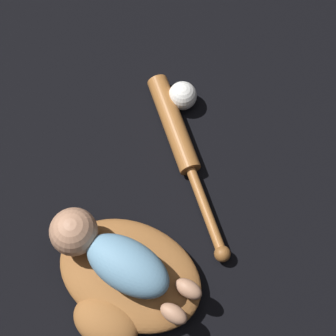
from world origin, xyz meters
TOP-DOWN VIEW (x-y plane):
  - ground_plane at (0.00, 0.00)m, footprint 6.00×6.00m
  - baseball_glove at (-0.02, -0.04)m, footprint 0.39×0.35m
  - baby_figure at (0.02, -0.07)m, footprint 0.38×0.19m
  - baseball_bat at (-0.05, -0.44)m, footprint 0.34×0.47m
  - baseball at (-0.02, -0.57)m, footprint 0.08×0.08m

SIDE VIEW (x-z plane):
  - ground_plane at x=0.00m, z-range 0.00..0.00m
  - baseball_bat at x=-0.05m, z-range 0.00..0.06m
  - baseball_glove at x=-0.02m, z-range 0.00..0.07m
  - baseball at x=-0.02m, z-range 0.00..0.08m
  - baby_figure at x=0.02m, z-range 0.07..0.18m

